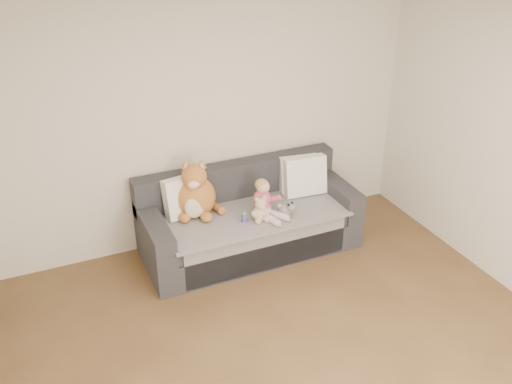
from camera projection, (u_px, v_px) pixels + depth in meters
room_shell at (303, 219)px, 4.01m from camera, size 5.00×5.00×5.00m
sofa at (249, 222)px, 5.90m from camera, size 2.20×0.94×0.85m
cushion_left at (186, 196)px, 5.63m from camera, size 0.47×0.27×0.42m
cushion_right_back at (299, 173)px, 6.10m from camera, size 0.45×0.25×0.40m
cushion_right_front at (305, 176)px, 6.01m from camera, size 0.47×0.24×0.43m
toddler at (264, 201)px, 5.62m from camera, size 0.29×0.40×0.39m
plush_cat at (196, 194)px, 5.60m from camera, size 0.48×0.43×0.62m
teddy_bear at (261, 211)px, 5.55m from camera, size 0.21×0.16×0.27m
plush_cow at (286, 209)px, 5.67m from camera, size 0.14×0.20×0.17m
sippy_cup at (244, 216)px, 5.56m from camera, size 0.10×0.08×0.11m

